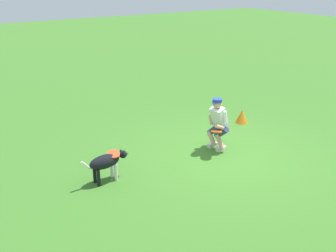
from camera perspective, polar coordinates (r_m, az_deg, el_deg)
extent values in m
plane|color=#3D7627|center=(9.05, 8.93, -4.52)|extent=(60.00, 60.00, 0.00)
cube|color=silver|center=(9.46, 6.72, -2.84)|extent=(0.26, 0.10, 0.10)
cylinder|color=tan|center=(9.35, 6.56, -1.87)|extent=(0.14, 0.32, 0.37)
cylinder|color=navy|center=(9.29, 6.97, -0.54)|extent=(0.19, 0.42, 0.37)
cube|color=silver|center=(9.29, 7.97, -3.39)|extent=(0.26, 0.10, 0.10)
cylinder|color=tan|center=(9.18, 7.81, -2.41)|extent=(0.14, 0.32, 0.37)
cylinder|color=navy|center=(9.15, 8.05, -0.98)|extent=(0.19, 0.42, 0.37)
cube|color=white|center=(9.11, 7.74, 1.29)|extent=(0.44, 0.38, 0.58)
cylinder|color=white|center=(9.21, 6.76, 1.95)|extent=(0.10, 0.15, 0.29)
cylinder|color=white|center=(8.95, 8.61, 1.27)|extent=(0.10, 0.15, 0.29)
cylinder|color=tan|center=(8.87, 7.77, -0.14)|extent=(0.29, 0.11, 0.19)
cylinder|color=tan|center=(9.25, 6.46, 1.00)|extent=(0.10, 0.15, 0.27)
sphere|color=tan|center=(8.92, 7.42, 3.31)|extent=(0.21, 0.21, 0.21)
cylinder|color=#213AAD|center=(8.89, 7.45, 3.86)|extent=(0.22, 0.22, 0.07)
cylinder|color=#213AAD|center=(8.83, 6.99, 3.55)|extent=(0.12, 0.12, 0.02)
ellipsoid|color=black|center=(7.82, -9.52, -5.32)|extent=(0.68, 0.33, 0.29)
ellipsoid|color=white|center=(7.91, -8.34, -5.16)|extent=(0.15, 0.20, 0.17)
sphere|color=black|center=(7.99, -6.80, -4.25)|extent=(0.17, 0.17, 0.17)
cone|color=black|center=(8.04, -6.24, -4.21)|extent=(0.10, 0.10, 0.09)
cone|color=black|center=(7.90, -6.74, -3.94)|extent=(0.06, 0.06, 0.07)
cone|color=black|center=(7.99, -7.15, -3.66)|extent=(0.06, 0.06, 0.07)
cylinder|color=white|center=(7.96, -7.83, -6.89)|extent=(0.07, 0.07, 0.36)
cylinder|color=white|center=(8.10, -8.44, -6.41)|extent=(0.07, 0.07, 0.36)
cylinder|color=black|center=(7.81, -10.39, -7.69)|extent=(0.07, 0.07, 0.36)
cylinder|color=black|center=(7.94, -10.97, -7.18)|extent=(0.07, 0.07, 0.36)
cylinder|color=white|center=(7.65, -12.27, -5.78)|extent=(0.20, 0.06, 0.23)
cylinder|color=#E14D25|center=(7.86, -8.20, -4.15)|extent=(0.38, 0.37, 0.11)
cylinder|color=#E95810|center=(8.80, 7.31, -0.85)|extent=(0.34, 0.34, 0.10)
cone|color=orange|center=(11.06, 11.04, 1.44)|extent=(0.35, 0.35, 0.39)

